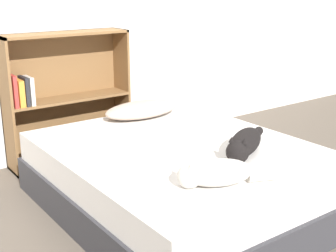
{
  "coord_description": "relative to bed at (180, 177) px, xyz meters",
  "views": [
    {
      "loc": [
        -1.7,
        -2.18,
        1.4
      ],
      "look_at": [
        0.0,
        0.14,
        0.52
      ],
      "focal_mm": 50.0,
      "sensor_mm": 36.0,
      "label": 1
    }
  ],
  "objects": [
    {
      "name": "cat_light",
      "position": [
        -0.22,
        -0.57,
        0.28
      ],
      "size": [
        0.51,
        0.31,
        0.15
      ],
      "rotation": [
        0.0,
        0.0,
        2.73
      ],
      "color": "beige",
      "rests_on": "bed"
    },
    {
      "name": "bookshelf",
      "position": [
        -0.23,
        1.24,
        0.32
      ],
      "size": [
        1.0,
        0.26,
        1.04
      ],
      "color": "brown",
      "rests_on": "ground_plane"
    },
    {
      "name": "pillow",
      "position": [
        0.17,
        0.71,
        0.27
      ],
      "size": [
        0.61,
        0.32,
        0.11
      ],
      "color": "#B29E8E",
      "rests_on": "bed"
    },
    {
      "name": "bed",
      "position": [
        0.0,
        0.0,
        0.0
      ],
      "size": [
        1.49,
        1.81,
        0.42
      ],
      "color": "#333338",
      "rests_on": "ground_plane"
    },
    {
      "name": "cat_dark",
      "position": [
        0.22,
        -0.33,
        0.28
      ],
      "size": [
        0.57,
        0.4,
        0.16
      ],
      "rotation": [
        0.0,
        0.0,
        3.68
      ],
      "color": "black",
      "rests_on": "bed"
    },
    {
      "name": "ground_plane",
      "position": [
        0.0,
        0.0,
        -0.2
      ],
      "size": [
        8.0,
        8.0,
        0.0
      ],
      "primitive_type": "plane",
      "color": "brown"
    },
    {
      "name": "wall_back",
      "position": [
        0.0,
        1.37,
        1.05
      ],
      "size": [
        8.0,
        0.06,
        2.5
      ],
      "color": "silver",
      "rests_on": "ground_plane"
    }
  ]
}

